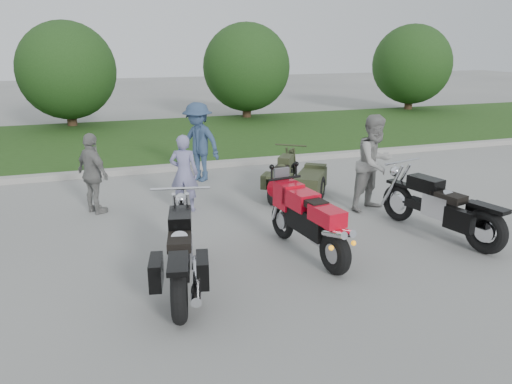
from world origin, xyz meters
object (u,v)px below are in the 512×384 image
object	(u,v)px
person_denim	(198,142)
cruiser_right	(444,210)
cruiser_left	(181,256)
person_stripe	(184,173)
person_grey	(375,163)
person_back	(93,174)
sportbike_red	(309,219)
cruiser_sidecar	(299,180)

from	to	relation	value
person_denim	cruiser_right	bearing A→B (deg)	-6.14
cruiser_left	person_denim	xyz separation A→B (m)	(1.40, 5.43, 0.44)
person_stripe	cruiser_left	bearing A→B (deg)	99.96
cruiser_right	person_stripe	bearing A→B (deg)	130.21
cruiser_left	cruiser_right	bearing A→B (deg)	17.47
person_grey	person_back	size ratio (longest dim) A/B	1.20
person_grey	cruiser_left	bearing A→B (deg)	-172.40
cruiser_left	person_stripe	xyz separation A→B (m)	(0.66, 3.31, 0.27)
cruiser_left	person_stripe	distance (m)	3.38
sportbike_red	cruiser_left	bearing A→B (deg)	-174.72
sportbike_red	cruiser_left	distance (m)	2.16
cruiser_left	person_grey	bearing A→B (deg)	38.71
cruiser_left	cruiser_right	size ratio (longest dim) A/B	1.01
cruiser_right	person_back	distance (m)	6.55
cruiser_left	person_denim	world-z (taller)	person_denim
cruiser_sidecar	person_denim	distance (m)	2.75
person_denim	person_back	xyz separation A→B (m)	(-2.45, -1.71, -0.15)
cruiser_sidecar	person_grey	bearing A→B (deg)	-12.03
cruiser_right	person_denim	world-z (taller)	person_denim
person_grey	person_denim	xyz separation A→B (m)	(-2.86, 3.24, -0.01)
person_stripe	person_denim	bearing A→B (deg)	-88.01
cruiser_left	person_denim	bearing A→B (deg)	87.01
person_stripe	cruiser_sidecar	bearing A→B (deg)	-156.87
cruiser_right	person_grey	xyz separation A→B (m)	(-0.37, 1.71, 0.46)
person_grey	person_denim	bearing A→B (deg)	111.85
cruiser_right	person_denim	distance (m)	5.93
cruiser_sidecar	person_stripe	distance (m)	2.53
cruiser_sidecar	person_grey	distance (m)	1.73
person_back	cruiser_left	bearing A→B (deg)	164.69
person_grey	person_denim	distance (m)	4.32
sportbike_red	person_denim	xyz separation A→B (m)	(-0.70, 4.92, 0.33)
person_stripe	person_denim	world-z (taller)	person_denim
sportbike_red	person_denim	size ratio (longest dim) A/B	1.16
sportbike_red	person_back	size ratio (longest dim) A/B	1.38
cruiser_right	person_denim	xyz separation A→B (m)	(-3.23, 4.95, 0.45)
cruiser_sidecar	person_denim	bearing A→B (deg)	165.79
cruiser_left	cruiser_right	distance (m)	4.66
cruiser_sidecar	person_denim	size ratio (longest dim) A/B	1.05
person_back	cruiser_right	bearing A→B (deg)	-150.69
cruiser_right	cruiser_sidecar	world-z (taller)	cruiser_right
person_stripe	person_back	distance (m)	1.76
person_stripe	person_back	bearing A→B (deg)	7.61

